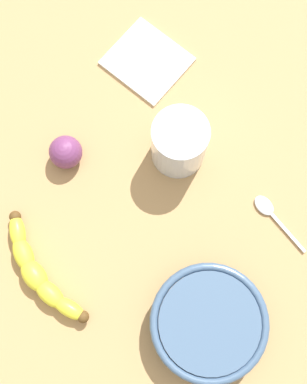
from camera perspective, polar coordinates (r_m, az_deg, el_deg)
wooden_tabletop at (r=81.94cm, az=-2.51°, el=-7.04°), size 120.00×120.00×3.00cm
banana at (r=80.29cm, az=-12.54°, el=-8.65°), size 6.09×20.30×3.33cm
smoothie_glass at (r=79.38cm, az=2.84°, el=5.40°), size 8.60×8.60×9.88cm
ceramic_bowl at (r=77.13cm, az=6.06°, el=-14.10°), size 16.96×16.96×5.20cm
plum_fruit at (r=82.38cm, az=-9.63°, el=4.35°), size 5.24×5.24×5.24cm
teaspoon at (r=83.07cm, az=12.37°, el=-1.81°), size 2.44×11.22×0.80cm
folded_napkin at (r=90.00cm, az=-0.70°, el=14.20°), size 13.19×14.08×0.60cm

